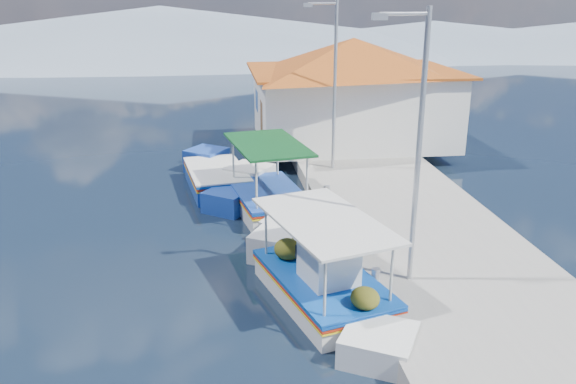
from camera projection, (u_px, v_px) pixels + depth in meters
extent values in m
plane|color=black|center=(209.00, 364.00, 11.30)|extent=(160.00, 160.00, 0.00)
cube|color=gray|center=(408.00, 222.00, 17.54)|extent=(5.00, 44.00, 0.50)
cylinder|color=#A5A8AD|center=(376.00, 275.00, 13.41)|extent=(0.20, 0.20, 0.30)
cylinder|color=#A5A8AD|center=(327.00, 190.00, 19.04)|extent=(0.20, 0.20, 0.30)
cylinder|color=#A5A8AD|center=(300.00, 144.00, 24.67)|extent=(0.20, 0.20, 0.30)
cube|color=silver|center=(323.00, 293.00, 13.52)|extent=(2.89, 4.16, 0.83)
cube|color=silver|center=(332.00, 245.00, 15.83)|extent=(1.87, 1.87, 0.91)
cube|color=silver|center=(310.00, 354.00, 11.26)|extent=(1.82, 1.82, 0.78)
cube|color=#0B3F95|center=(323.00, 278.00, 13.40)|extent=(2.98, 4.29, 0.05)
cube|color=#B6260F|center=(323.00, 281.00, 13.42)|extent=(2.98, 4.29, 0.04)
cube|color=yellow|center=(323.00, 283.00, 13.44)|extent=(2.98, 4.29, 0.03)
cube|color=#0B3F95|center=(323.00, 276.00, 13.38)|extent=(2.99, 4.26, 0.04)
cube|color=brown|center=(323.00, 277.00, 13.39)|extent=(2.72, 4.05, 0.04)
cube|color=silver|center=(322.00, 263.00, 12.99)|extent=(1.33, 1.38, 0.96)
cube|color=silver|center=(323.00, 242.00, 12.83)|extent=(1.44, 1.49, 0.05)
cylinder|color=beige|center=(299.00, 221.00, 14.76)|extent=(0.06, 0.06, 1.39)
cylinder|color=beige|center=(361.00, 224.00, 14.53)|extent=(0.06, 0.06, 1.39)
cylinder|color=beige|center=(278.00, 279.00, 11.79)|extent=(0.06, 0.06, 1.39)
cylinder|color=beige|center=(354.00, 285.00, 11.57)|extent=(0.06, 0.06, 1.39)
cube|color=silver|center=(324.00, 220.00, 12.93)|extent=(2.98, 4.19, 0.06)
ellipsoid|color=#3D4512|center=(314.00, 244.00, 14.50)|extent=(0.66, 0.73, 0.50)
ellipsoid|color=#3D4512|center=(340.00, 240.00, 14.83)|extent=(0.56, 0.61, 0.42)
ellipsoid|color=#3D4512|center=(324.00, 303.00, 11.83)|extent=(0.59, 0.65, 0.44)
sphere|color=#D36606|center=(364.00, 244.00, 13.53)|extent=(0.35, 0.35, 0.35)
cube|color=silver|center=(268.00, 205.00, 18.98)|extent=(2.57, 3.91, 0.92)
cube|color=silver|center=(274.00, 179.00, 21.23)|extent=(1.95, 1.95, 1.02)
cube|color=silver|center=(261.00, 234.00, 16.76)|extent=(1.89, 1.89, 0.87)
cube|color=#0B3F95|center=(268.00, 193.00, 18.84)|extent=(2.65, 4.03, 0.06)
cube|color=#B6260F|center=(268.00, 195.00, 18.86)|extent=(2.65, 4.03, 0.05)
cube|color=yellow|center=(268.00, 197.00, 18.89)|extent=(2.65, 4.03, 0.04)
cube|color=#1A3F9E|center=(268.00, 191.00, 18.82)|extent=(2.66, 4.00, 0.05)
cube|color=brown|center=(268.00, 192.00, 18.83)|extent=(2.41, 3.81, 0.05)
cylinder|color=beige|center=(249.00, 155.00, 20.05)|extent=(0.07, 0.07, 1.56)
cylinder|color=beige|center=(295.00, 156.00, 19.96)|extent=(0.07, 0.07, 1.56)
cylinder|color=beige|center=(237.00, 183.00, 17.18)|extent=(0.07, 0.07, 1.56)
cylinder|color=beige|center=(290.00, 184.00, 17.10)|extent=(0.07, 0.07, 1.56)
cube|color=#0C3F1A|center=(268.00, 144.00, 18.32)|extent=(2.67, 3.93, 0.07)
cube|color=#1A3F9E|center=(217.00, 183.00, 21.11)|extent=(2.37, 3.74, 0.97)
cube|color=#1A3F9E|center=(225.00, 162.00, 23.28)|extent=(1.86, 1.86, 1.08)
cube|color=#1A3F9E|center=(207.00, 205.00, 18.97)|extent=(1.80, 1.80, 0.92)
cube|color=#0B3F95|center=(216.00, 171.00, 20.96)|extent=(2.44, 3.85, 0.06)
cube|color=#B6260F|center=(216.00, 173.00, 20.99)|extent=(2.44, 3.85, 0.05)
cube|color=yellow|center=(216.00, 175.00, 21.01)|extent=(2.44, 3.85, 0.04)
cube|color=silver|center=(216.00, 169.00, 20.94)|extent=(2.45, 3.82, 0.05)
cube|color=brown|center=(216.00, 170.00, 20.95)|extent=(2.21, 3.65, 0.05)
cube|color=silver|center=(352.00, 107.00, 25.45)|extent=(8.00, 6.00, 3.00)
cube|color=#A24816|center=(353.00, 70.00, 24.94)|extent=(8.64, 6.48, 0.10)
pyramid|color=#A24816|center=(354.00, 55.00, 24.73)|extent=(10.49, 10.49, 1.40)
cube|color=brown|center=(262.00, 126.00, 24.20)|extent=(0.06, 1.00, 2.00)
cube|color=#0B3F95|center=(257.00, 100.00, 26.35)|extent=(0.06, 1.20, 0.90)
cylinder|color=#A5A8AD|center=(419.00, 153.00, 12.58)|extent=(0.12, 0.12, 6.00)
cylinder|color=#A5A8AD|center=(405.00, 14.00, 11.59)|extent=(1.00, 0.08, 0.08)
cube|color=#A5A8AD|center=(380.00, 16.00, 11.55)|extent=(0.30, 0.14, 0.14)
cylinder|color=#A5A8AD|center=(335.00, 87.00, 21.02)|extent=(0.12, 0.12, 6.00)
cylinder|color=#A5A8AD|center=(322.00, 3.00, 20.03)|extent=(1.00, 0.08, 0.08)
cube|color=#A5A8AD|center=(308.00, 5.00, 19.99)|extent=(0.30, 0.14, 0.14)
cone|color=gray|center=(161.00, 33.00, 62.44)|extent=(96.00, 96.00, 5.50)
cone|color=gray|center=(432.00, 38.00, 66.26)|extent=(76.80, 76.80, 3.80)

